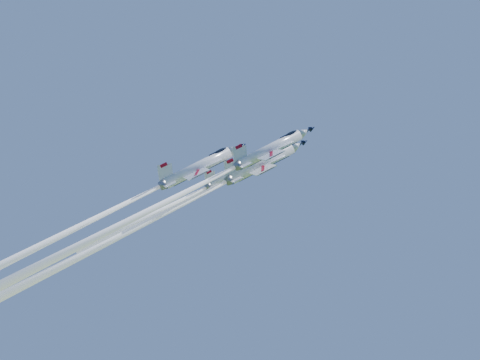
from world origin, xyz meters
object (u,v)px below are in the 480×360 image
Objects in this scene: jet_left at (183,200)px; jet_lead at (133,229)px; jet_right at (155,208)px; jet_slot at (62,235)px.

jet_lead is at bearing -61.09° from jet_left.
jet_left is (1.56, 11.45, 6.61)m from jet_lead.
jet_lead is 13.32m from jet_left.
jet_lead reaches higher than jet_right.
jet_lead is 11.73m from jet_slot.
jet_lead is 1.19× the size of jet_right.
jet_left is at bearing 150.59° from jet_right.
jet_slot is (-15.71, -5.64, -4.05)m from jet_right.
jet_right reaches higher than jet_slot.
jet_left is 0.62× the size of jet_right.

